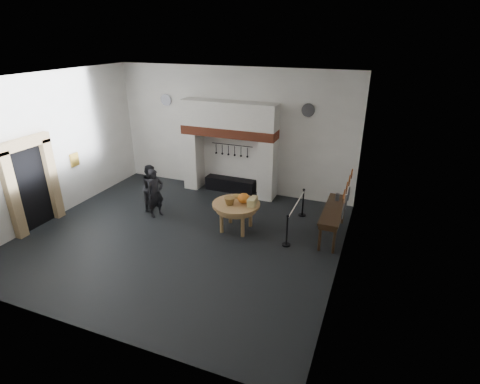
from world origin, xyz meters
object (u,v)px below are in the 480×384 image
at_px(visitor_near, 155,193).
at_px(iron_range, 230,185).
at_px(visitor_far, 152,187).
at_px(barrier_post_near, 287,231).
at_px(side_table, 334,209).
at_px(barrier_post_far, 303,203).
at_px(work_table, 236,204).

bearing_deg(visitor_near, iron_range, -1.00).
xyz_separation_m(visitor_far, barrier_post_near, (4.84, -0.65, -0.34)).
bearing_deg(visitor_near, visitor_far, 71.17).
xyz_separation_m(iron_range, barrier_post_near, (3.00, -3.04, 0.20)).
relative_size(visitor_near, visitor_far, 1.02).
bearing_deg(barrier_post_near, visitor_far, 172.32).
relative_size(visitor_far, side_table, 0.72).
bearing_deg(visitor_near, barrier_post_far, -42.32).
bearing_deg(visitor_far, work_table, -106.03).
distance_m(iron_range, visitor_near, 3.19).
bearing_deg(iron_range, side_table, -26.51).
height_order(iron_range, barrier_post_near, barrier_post_near).
height_order(visitor_far, barrier_post_near, visitor_far).
bearing_deg(barrier_post_far, visitor_far, -164.42).
distance_m(work_table, side_table, 2.84).
bearing_deg(work_table, iron_range, 116.32).
relative_size(visitor_near, barrier_post_far, 1.78).
bearing_deg(side_table, barrier_post_far, 137.69).
distance_m(work_table, visitor_near, 2.77).
xyz_separation_m(iron_range, side_table, (4.10, -2.04, 0.62)).
relative_size(iron_range, barrier_post_near, 2.11).
bearing_deg(barrier_post_near, side_table, 42.33).
xyz_separation_m(work_table, side_table, (2.77, 0.65, 0.03)).
bearing_deg(work_table, side_table, 13.31).
bearing_deg(iron_range, barrier_post_near, -45.41).
xyz_separation_m(iron_range, work_table, (1.33, -2.70, 0.59)).
height_order(visitor_far, barrier_post_far, visitor_far).
relative_size(side_table, barrier_post_far, 2.44).
relative_size(iron_range, barrier_post_far, 2.11).
height_order(visitor_far, side_table, visitor_far).
height_order(side_table, barrier_post_near, same).
bearing_deg(work_table, visitor_near, -178.06).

